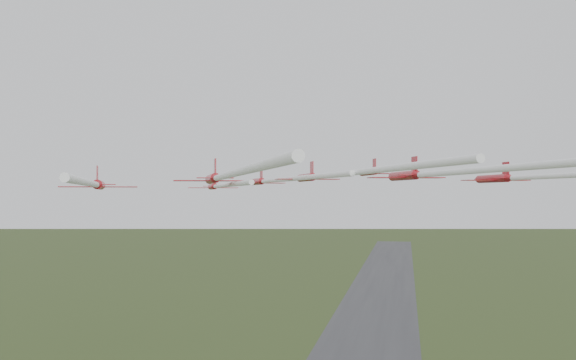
% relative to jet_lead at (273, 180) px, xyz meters
% --- Properties ---
extents(runway, '(38.00, 900.00, 0.04)m').
position_rel_jet_lead_xyz_m(runway, '(6.77, 199.18, -57.79)').
color(runway, '#373739').
rests_on(runway, ground).
extents(jet_lead, '(26.14, 54.17, 2.88)m').
position_rel_jet_lead_xyz_m(jet_lead, '(0.00, 0.00, 0.00)').
color(jet_lead, '#AE1721').
extents(jet_row2_left, '(20.39, 45.78, 2.36)m').
position_rel_jet_lead_xyz_m(jet_row2_left, '(-5.24, -12.24, -1.00)').
color(jet_row2_left, '#AE1721').
extents(jet_row2_right, '(18.19, 46.50, 2.61)m').
position_rel_jet_lead_xyz_m(jet_row2_right, '(18.22, -3.70, 1.39)').
color(jet_row2_right, '#AE1721').
extents(jet_row3_left, '(22.14, 45.09, 2.89)m').
position_rel_jet_lead_xyz_m(jet_row3_left, '(-13.94, -32.59, -1.01)').
color(jet_row3_left, '#AE1721').
extents(jet_row3_mid, '(23.14, 54.68, 2.67)m').
position_rel_jet_lead_xyz_m(jet_row3_mid, '(12.06, -23.78, 0.13)').
color(jet_row3_mid, '#AE1721').
extents(jet_row3_right, '(18.25, 45.85, 2.87)m').
position_rel_jet_lead_xyz_m(jet_row3_right, '(36.61, -11.37, 0.06)').
color(jet_row3_right, '#AE1721').
extents(jet_row4_left, '(22.48, 50.80, 2.74)m').
position_rel_jet_lead_xyz_m(jet_row4_left, '(3.18, -39.46, -0.38)').
color(jet_row4_left, '#AE1721').
extents(jet_row4_right, '(19.05, 47.05, 2.85)m').
position_rel_jet_lead_xyz_m(jet_row4_right, '(24.04, -26.66, 0.15)').
color(jet_row4_right, '#AE1721').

